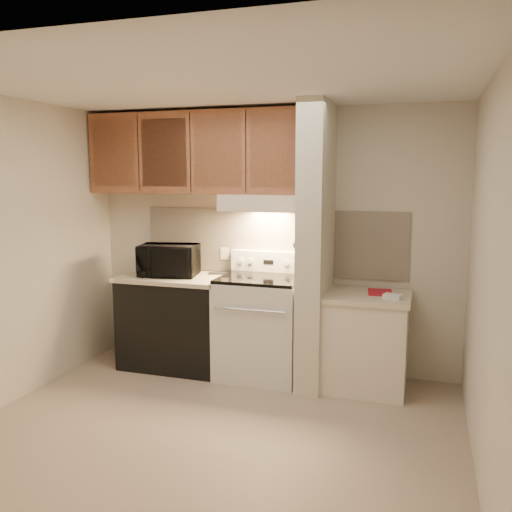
% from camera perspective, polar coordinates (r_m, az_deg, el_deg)
% --- Properties ---
extents(floor, '(3.60, 3.60, 0.00)m').
position_cam_1_polar(floor, '(4.25, -4.31, -17.74)').
color(floor, tan).
rests_on(floor, ground).
extents(ceiling, '(3.60, 3.60, 0.00)m').
position_cam_1_polar(ceiling, '(3.86, -4.75, 17.77)').
color(ceiling, white).
rests_on(ceiling, wall_back).
extents(wall_back, '(3.60, 2.50, 0.02)m').
position_cam_1_polar(wall_back, '(5.27, 1.63, 1.68)').
color(wall_back, beige).
rests_on(wall_back, floor).
extents(wall_left, '(0.02, 3.00, 2.50)m').
position_cam_1_polar(wall_left, '(4.83, -24.73, 0.27)').
color(wall_left, beige).
rests_on(wall_left, floor).
extents(wall_right, '(0.02, 3.00, 2.50)m').
position_cam_1_polar(wall_right, '(3.60, 23.10, -2.22)').
color(wall_right, beige).
rests_on(wall_right, floor).
extents(backsplash, '(2.60, 0.02, 0.63)m').
position_cam_1_polar(backsplash, '(5.26, 1.59, 1.50)').
color(backsplash, white).
rests_on(backsplash, wall_back).
extents(range_body, '(0.76, 0.65, 0.92)m').
position_cam_1_polar(range_body, '(5.10, 0.51, -7.62)').
color(range_body, silver).
rests_on(range_body, floor).
extents(oven_window, '(0.50, 0.01, 0.30)m').
position_cam_1_polar(oven_window, '(4.80, -0.61, -8.16)').
color(oven_window, black).
rests_on(oven_window, range_body).
extents(oven_handle, '(0.65, 0.02, 0.02)m').
position_cam_1_polar(oven_handle, '(4.71, -0.76, -5.72)').
color(oven_handle, silver).
rests_on(oven_handle, range_body).
extents(cooktop, '(0.74, 0.64, 0.03)m').
position_cam_1_polar(cooktop, '(4.99, 0.52, -2.37)').
color(cooktop, black).
rests_on(cooktop, range_body).
extents(range_backguard, '(0.76, 0.08, 0.20)m').
position_cam_1_polar(range_backguard, '(5.24, 1.44, -0.57)').
color(range_backguard, silver).
rests_on(range_backguard, range_body).
extents(range_display, '(0.10, 0.01, 0.04)m').
position_cam_1_polar(range_display, '(5.20, 1.31, -0.64)').
color(range_display, black).
rests_on(range_display, range_backguard).
extents(range_knob_left_outer, '(0.05, 0.02, 0.05)m').
position_cam_1_polar(range_knob_left_outer, '(5.28, -1.62, -0.50)').
color(range_knob_left_outer, silver).
rests_on(range_knob_left_outer, range_backguard).
extents(range_knob_left_inner, '(0.05, 0.02, 0.05)m').
position_cam_1_polar(range_knob_left_inner, '(5.25, -0.59, -0.55)').
color(range_knob_left_inner, silver).
rests_on(range_knob_left_inner, range_backguard).
extents(range_knob_right_inner, '(0.05, 0.02, 0.05)m').
position_cam_1_polar(range_knob_right_inner, '(5.15, 3.22, -0.74)').
color(range_knob_right_inner, silver).
rests_on(range_knob_right_inner, range_backguard).
extents(range_knob_right_outer, '(0.05, 0.02, 0.05)m').
position_cam_1_polar(range_knob_right_outer, '(5.12, 4.30, -0.79)').
color(range_knob_right_outer, silver).
rests_on(range_knob_right_outer, range_backguard).
extents(dishwasher_front, '(1.00, 0.63, 0.87)m').
position_cam_1_polar(dishwasher_front, '(5.43, -8.44, -6.98)').
color(dishwasher_front, black).
rests_on(dishwasher_front, floor).
extents(left_countertop, '(1.04, 0.67, 0.04)m').
position_cam_1_polar(left_countertop, '(5.33, -8.54, -2.25)').
color(left_countertop, beige).
rests_on(left_countertop, dishwasher_front).
extents(spoon_rest, '(0.25, 0.14, 0.02)m').
position_cam_1_polar(spoon_rest, '(5.34, -3.75, -1.84)').
color(spoon_rest, black).
rests_on(spoon_rest, left_countertop).
extents(teal_jar, '(0.11, 0.11, 0.11)m').
position_cam_1_polar(teal_jar, '(5.57, -8.94, -1.03)').
color(teal_jar, '#216A62').
rests_on(teal_jar, left_countertop).
extents(outlet, '(0.08, 0.01, 0.12)m').
position_cam_1_polar(outlet, '(5.41, -3.34, 0.26)').
color(outlet, beige).
rests_on(outlet, backsplash).
extents(microwave, '(0.61, 0.47, 0.30)m').
position_cam_1_polar(microwave, '(5.30, -9.17, -0.44)').
color(microwave, black).
rests_on(microwave, left_countertop).
extents(partition_pillar, '(0.22, 0.70, 2.50)m').
position_cam_1_polar(partition_pillar, '(4.81, 6.32, 0.97)').
color(partition_pillar, beige).
rests_on(partition_pillar, floor).
extents(pillar_trim, '(0.01, 0.70, 0.04)m').
position_cam_1_polar(pillar_trim, '(4.83, 4.98, 1.62)').
color(pillar_trim, '#9C5C3C').
rests_on(pillar_trim, partition_pillar).
extents(knife_strip, '(0.02, 0.42, 0.04)m').
position_cam_1_polar(knife_strip, '(4.78, 4.78, 1.79)').
color(knife_strip, black).
rests_on(knife_strip, partition_pillar).
extents(knife_blade_a, '(0.01, 0.03, 0.16)m').
position_cam_1_polar(knife_blade_a, '(4.63, 4.17, 0.34)').
color(knife_blade_a, silver).
rests_on(knife_blade_a, knife_strip).
extents(knife_handle_a, '(0.02, 0.02, 0.10)m').
position_cam_1_polar(knife_handle_a, '(4.63, 4.23, 2.20)').
color(knife_handle_a, black).
rests_on(knife_handle_a, knife_strip).
extents(knife_blade_b, '(0.01, 0.04, 0.18)m').
position_cam_1_polar(knife_blade_b, '(4.73, 4.44, 0.38)').
color(knife_blade_b, silver).
rests_on(knife_blade_b, knife_strip).
extents(knife_handle_b, '(0.02, 0.02, 0.10)m').
position_cam_1_polar(knife_handle_b, '(4.69, 4.41, 2.28)').
color(knife_handle_b, black).
rests_on(knife_handle_b, knife_strip).
extents(knife_blade_c, '(0.01, 0.04, 0.20)m').
position_cam_1_polar(knife_blade_c, '(4.81, 4.67, 0.40)').
color(knife_blade_c, silver).
rests_on(knife_blade_c, knife_strip).
extents(knife_handle_c, '(0.02, 0.02, 0.10)m').
position_cam_1_polar(knife_handle_c, '(4.77, 4.64, 2.39)').
color(knife_handle_c, black).
rests_on(knife_handle_c, knife_strip).
extents(knife_blade_d, '(0.01, 0.04, 0.16)m').
position_cam_1_polar(knife_blade_d, '(4.87, 4.85, 0.74)').
color(knife_blade_d, silver).
rests_on(knife_blade_d, knife_strip).
extents(knife_handle_d, '(0.02, 0.02, 0.10)m').
position_cam_1_polar(knife_handle_d, '(4.84, 4.83, 2.47)').
color(knife_handle_d, black).
rests_on(knife_handle_d, knife_strip).
extents(knife_blade_e, '(0.01, 0.04, 0.18)m').
position_cam_1_polar(knife_blade_e, '(4.96, 5.08, 0.76)').
color(knife_blade_e, silver).
rests_on(knife_blade_e, knife_strip).
extents(knife_handle_e, '(0.02, 0.02, 0.10)m').
position_cam_1_polar(knife_handle_e, '(4.93, 5.08, 2.59)').
color(knife_handle_e, black).
rests_on(knife_handle_e, knife_strip).
extents(oven_mitt, '(0.03, 0.09, 0.21)m').
position_cam_1_polar(oven_mitt, '(5.01, 5.21, 0.41)').
color(oven_mitt, gray).
rests_on(oven_mitt, partition_pillar).
extents(right_cab_base, '(0.70, 0.60, 0.81)m').
position_cam_1_polar(right_cab_base, '(4.93, 11.48, -9.05)').
color(right_cab_base, beige).
rests_on(right_cab_base, floor).
extents(right_countertop, '(0.74, 0.64, 0.04)m').
position_cam_1_polar(right_countertop, '(4.82, 11.63, -4.22)').
color(right_countertop, beige).
rests_on(right_countertop, right_cab_base).
extents(red_folder, '(0.24, 0.31, 0.01)m').
position_cam_1_polar(red_folder, '(4.90, 12.93, -3.75)').
color(red_folder, red).
rests_on(red_folder, right_countertop).
extents(white_box, '(0.16, 0.13, 0.04)m').
position_cam_1_polar(white_box, '(4.69, 14.19, -4.15)').
color(white_box, white).
rests_on(white_box, right_countertop).
extents(range_hood, '(0.78, 0.44, 0.15)m').
position_cam_1_polar(range_hood, '(5.02, 0.95, 5.64)').
color(range_hood, beige).
rests_on(range_hood, upper_cabinets).
extents(hood_lip, '(0.78, 0.04, 0.06)m').
position_cam_1_polar(hood_lip, '(4.83, 0.23, 4.99)').
color(hood_lip, beige).
rests_on(hood_lip, range_hood).
extents(upper_cabinets, '(2.18, 0.33, 0.77)m').
position_cam_1_polar(upper_cabinets, '(5.30, -6.19, 10.72)').
color(upper_cabinets, '#9C5C3C').
rests_on(upper_cabinets, wall_back).
extents(cab_door_a, '(0.46, 0.01, 0.63)m').
position_cam_1_polar(cab_door_a, '(5.54, -14.76, 10.40)').
color(cab_door_a, '#9C5C3C').
rests_on(cab_door_a, upper_cabinets).
extents(cab_gap_a, '(0.01, 0.01, 0.73)m').
position_cam_1_polar(cab_gap_a, '(5.40, -12.28, 10.54)').
color(cab_gap_a, black).
rests_on(cab_gap_a, upper_cabinets).
extents(cab_door_b, '(0.46, 0.01, 0.63)m').
position_cam_1_polar(cab_door_b, '(5.27, -9.66, 10.66)').
color(cab_door_b, '#9C5C3C').
rests_on(cab_door_b, upper_cabinets).
extents(cab_gap_b, '(0.01, 0.01, 0.73)m').
position_cam_1_polar(cab_gap_b, '(5.16, -6.92, 10.77)').
color(cab_gap_b, black).
rests_on(cab_gap_b, upper_cabinets).
extents(cab_door_c, '(0.46, 0.01, 0.63)m').
position_cam_1_polar(cab_door_c, '(5.05, -4.05, 10.86)').
color(cab_door_c, '#9C5C3C').
rests_on(cab_door_c, upper_cabinets).
extents(cab_gap_c, '(0.01, 0.01, 0.73)m').
position_cam_1_polar(cab_gap_c, '(4.96, -1.07, 10.92)').
color(cab_gap_c, black).
rests_on(cab_gap_c, upper_cabinets).
extents(cab_door_d, '(0.46, 0.01, 0.63)m').
position_cam_1_polar(cab_door_d, '(4.88, 2.03, 10.96)').
color(cab_door_d, '#9C5C3C').
rests_on(cab_door_d, upper_cabinets).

